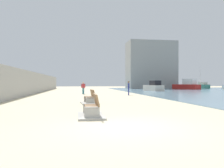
# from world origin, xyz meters

# --- Properties ---
(ground_plane) EXTENTS (120.00, 120.00, 0.00)m
(ground_plane) POSITION_xyz_m (0.00, 18.00, 0.00)
(ground_plane) COLOR beige
(seawall) EXTENTS (0.80, 64.00, 2.82)m
(seawall) POSITION_xyz_m (-7.50, 18.00, 1.41)
(seawall) COLOR #ADAAA3
(seawall) RESTS_ON ground
(bench_near) EXTENTS (1.11, 2.11, 0.98)m
(bench_near) POSITION_xyz_m (-1.00, 2.29, 0.23)
(bench_near) COLOR #ADAAA3
(bench_near) RESTS_ON ground
(bench_far) EXTENTS (1.26, 2.18, 0.98)m
(bench_far) POSITION_xyz_m (-0.77, 8.09, 0.23)
(bench_far) COLOR #ADAAA3
(bench_far) RESTS_ON ground
(person_walking) EXTENTS (0.53, 0.21, 1.56)m
(person_walking) POSITION_xyz_m (-0.92, 20.98, 0.89)
(person_walking) COLOR teal
(person_walking) RESTS_ON ground
(person_standing) EXTENTS (0.23, 0.52, 1.65)m
(person_standing) POSITION_xyz_m (4.17, 17.38, 0.96)
(person_standing) COLOR navy
(person_standing) RESTS_ON ground
(boat_outer) EXTENTS (2.54, 4.57, 1.78)m
(boat_outer) POSITION_xyz_m (11.38, 29.17, 0.71)
(boat_outer) COLOR beige
(boat_outer) RESTS_ON water_bay
(boat_nearest) EXTENTS (3.54, 7.21, 2.25)m
(boat_nearest) POSITION_xyz_m (21.97, 37.60, 0.86)
(boat_nearest) COLOR red
(boat_nearest) RESTS_ON water_bay
(boat_far_right) EXTENTS (2.28, 4.88, 5.18)m
(boat_far_right) POSITION_xyz_m (28.48, 42.72, 0.67)
(boat_far_right) COLOR #337060
(boat_far_right) RESTS_ON water_bay
(harbor_building) EXTENTS (12.00, 6.00, 11.79)m
(harbor_building) POSITION_xyz_m (16.68, 46.00, 5.90)
(harbor_building) COLOR gray
(harbor_building) RESTS_ON ground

